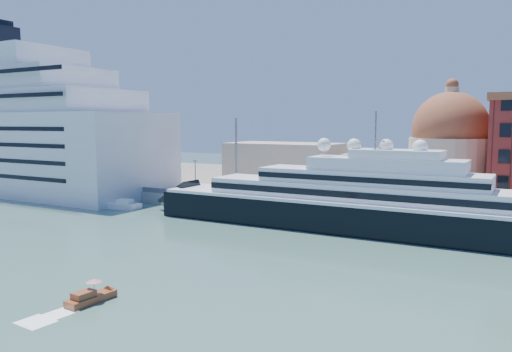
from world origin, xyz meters
The scene contains 9 objects.
ground centered at (0.00, 0.00, 0.00)m, with size 400.00×400.00×0.00m, color #355C55.
quay centered at (0.00, 34.00, 1.25)m, with size 180.00×10.00×2.50m, color gray.
land centered at (0.00, 75.00, 1.00)m, with size 260.00×72.00×2.00m, color slate.
quay_fence centered at (0.00, 29.50, 3.10)m, with size 180.00×0.10×1.20m, color slate.
superyacht centered at (6.65, 23.00, 4.32)m, with size 83.78×11.61×25.04m.
service_barge centered at (-42.96, 19.48, 0.68)m, with size 10.81×4.80×2.35m.
water_taxi centered at (-2.26, -26.38, 0.64)m, with size 2.33×5.75×2.67m.
church centered at (6.39, 57.72, 10.91)m, with size 66.00×18.00×25.50m.
lamp_posts centered at (-12.67, 32.27, 9.84)m, with size 120.80×2.40×18.00m.
Camera 1 is at (39.02, -63.23, 19.47)m, focal length 35.00 mm.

